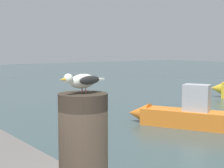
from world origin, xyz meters
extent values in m
cylinder|color=#382D23|center=(-0.96, -0.49, 2.16)|extent=(0.35, 0.35, 0.92)
cylinder|color=#C66F60|center=(-0.98, -0.48, 2.63)|extent=(0.01, 0.01, 0.04)
cylinder|color=#C66F60|center=(-0.95, -0.47, 2.63)|extent=(0.01, 0.01, 0.04)
ellipsoid|color=silver|center=(-0.96, -0.49, 2.70)|extent=(0.14, 0.24, 0.10)
sphere|color=silver|center=(-0.93, -0.62, 2.73)|extent=(0.06, 0.06, 0.06)
cone|color=gold|center=(-0.92, -0.67, 2.73)|extent=(0.03, 0.05, 0.02)
cube|color=silver|center=(-0.99, -0.34, 2.71)|extent=(0.09, 0.09, 0.01)
ellipsoid|color=#282828|center=(-1.02, -0.49, 2.71)|extent=(0.07, 0.19, 0.06)
ellipsoid|color=#282828|center=(-0.91, -0.46, 2.71)|extent=(0.07, 0.19, 0.06)
cube|color=orange|center=(-7.78, 8.11, 0.31)|extent=(3.29, 2.30, 0.62)
cone|color=orange|center=(-9.42, 7.28, 0.34)|extent=(1.16, 1.16, 0.86)
cube|color=#B2B2B7|center=(-7.40, 8.30, 1.11)|extent=(1.10, 0.95, 0.98)
cone|color=yellow|center=(-12.05, 15.78, 0.51)|extent=(1.31, 1.31, 1.01)
camera|label=1|loc=(1.13, -1.77, 2.93)|focal=57.17mm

